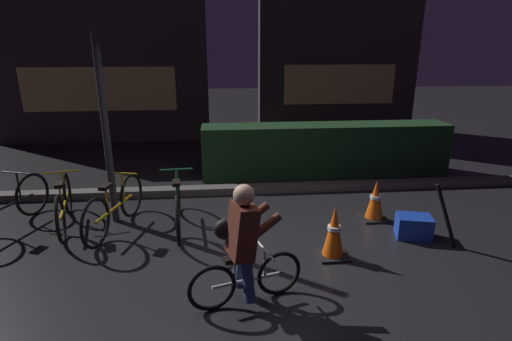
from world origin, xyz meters
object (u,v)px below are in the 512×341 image
(parked_bike_leftmost, at_px, (6,206))
(parked_bike_center_left, at_px, (115,207))
(cyclist, at_px, (243,245))
(parked_bike_left_mid, at_px, (64,204))
(closed_umbrella, at_px, (446,216))
(street_post, at_px, (106,133))
(parked_bike_center_right, at_px, (178,204))
(traffic_cone_far, at_px, (375,201))
(blue_crate, at_px, (414,227))
(traffic_cone_near, at_px, (334,232))

(parked_bike_leftmost, bearing_deg, parked_bike_center_left, -78.64)
(parked_bike_leftmost, xyz_separation_m, cyclist, (3.17, -1.97, 0.29))
(parked_bike_leftmost, relative_size, parked_bike_left_mid, 0.98)
(parked_bike_leftmost, relative_size, closed_umbrella, 1.81)
(street_post, bearing_deg, parked_bike_center_right, -17.59)
(traffic_cone_far, xyz_separation_m, cyclist, (-2.04, -1.79, 0.34))
(parked_bike_leftmost, height_order, parked_bike_center_left, parked_bike_center_left)
(parked_bike_center_right, height_order, blue_crate, parked_bike_center_right)
(parked_bike_leftmost, distance_m, traffic_cone_far, 5.21)
(cyclist, bearing_deg, traffic_cone_near, 18.13)
(parked_bike_left_mid, relative_size, traffic_cone_near, 2.38)
(street_post, height_order, parked_bike_center_right, street_post)
(street_post, bearing_deg, parked_bike_center_left, -73.61)
(traffic_cone_far, xyz_separation_m, blue_crate, (0.30, -0.61, -0.14))
(parked_bike_leftmost, relative_size, parked_bike_center_right, 0.91)
(street_post, relative_size, closed_umbrella, 3.10)
(parked_bike_center_left, relative_size, traffic_cone_near, 2.41)
(traffic_cone_near, distance_m, blue_crate, 1.29)
(parked_bike_leftmost, distance_m, parked_bike_left_mid, 0.79)
(cyclist, bearing_deg, parked_bike_leftmost, 131.80)
(street_post, distance_m, parked_bike_center_right, 1.38)
(street_post, height_order, parked_bike_center_left, street_post)
(parked_bike_left_mid, height_order, closed_umbrella, closed_umbrella)
(parked_bike_left_mid, height_order, parked_bike_center_left, parked_bike_center_left)
(blue_crate, relative_size, cyclist, 0.35)
(closed_umbrella, bearing_deg, parked_bike_center_left, 15.94)
(cyclist, bearing_deg, parked_bike_center_left, 116.64)
(parked_bike_center_right, bearing_deg, parked_bike_center_left, 85.47)
(parked_bike_center_right, xyz_separation_m, cyclist, (0.80, -1.78, 0.28))
(parked_bike_leftmost, bearing_deg, street_post, -66.65)
(parked_bike_leftmost, bearing_deg, closed_umbrella, -81.40)
(parked_bike_leftmost, xyz_separation_m, traffic_cone_far, (5.21, -0.18, -0.05))
(street_post, distance_m, blue_crate, 4.35)
(traffic_cone_far, bearing_deg, closed_umbrella, -56.26)
(parked_bike_center_right, distance_m, traffic_cone_far, 2.84)
(traffic_cone_near, relative_size, closed_umbrella, 0.78)
(parked_bike_left_mid, distance_m, parked_bike_center_right, 1.59)
(traffic_cone_near, xyz_separation_m, closed_umbrella, (1.48, 0.15, 0.09))
(parked_bike_center_right, xyz_separation_m, closed_umbrella, (3.41, -0.85, 0.05))
(parked_bike_leftmost, bearing_deg, traffic_cone_near, -86.65)
(parked_bike_center_left, bearing_deg, parked_bike_left_mid, 91.68)
(parked_bike_center_left, xyz_separation_m, closed_umbrella, (4.27, -0.84, 0.06))
(closed_umbrella, bearing_deg, traffic_cone_near, 32.86)
(blue_crate, height_order, cyclist, cyclist)
(blue_crate, distance_m, closed_umbrella, 0.45)
(parked_bike_center_right, xyz_separation_m, traffic_cone_far, (2.84, 0.00, -0.06))
(parked_bike_center_left, xyz_separation_m, parked_bike_center_right, (0.85, 0.01, 0.01))
(closed_umbrella, bearing_deg, traffic_cone_far, -29.20)
(traffic_cone_near, height_order, blue_crate, traffic_cone_near)
(blue_crate, xyz_separation_m, closed_umbrella, (0.27, -0.25, 0.26))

